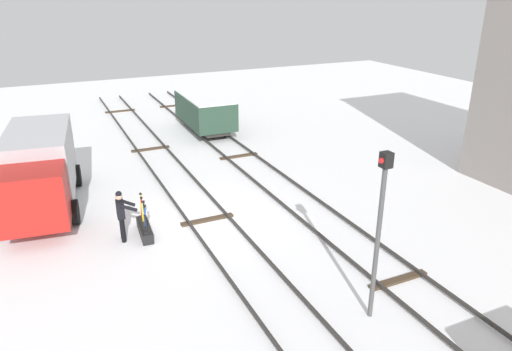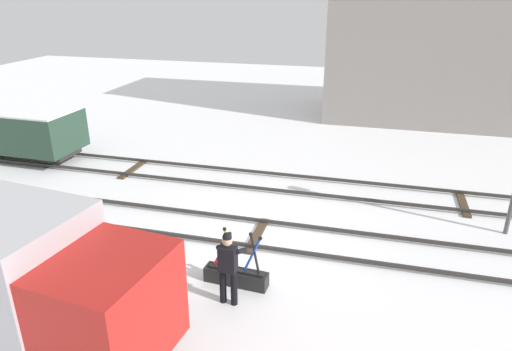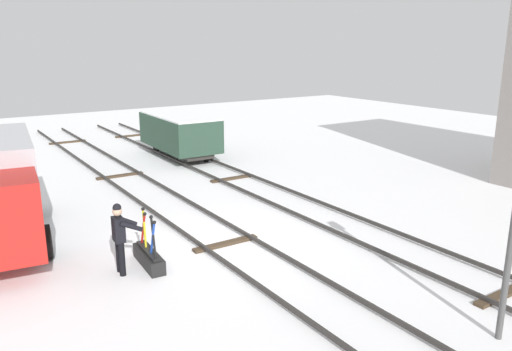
{
  "view_description": "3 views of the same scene",
  "coord_description": "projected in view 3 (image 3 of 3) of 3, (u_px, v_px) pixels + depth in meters",
  "views": [
    {
      "loc": [
        14.63,
        -4.83,
        7.85
      ],
      "look_at": [
        0.11,
        1.87,
        1.48
      ],
      "focal_mm": 33.45,
      "sensor_mm": 36.0,
      "label": 1
    },
    {
      "loc": [
        2.92,
        -10.97,
        6.49
      ],
      "look_at": [
        -0.36,
        1.25,
        1.32
      ],
      "focal_mm": 32.51,
      "sensor_mm": 36.0,
      "label": 2
    },
    {
      "loc": [
        11.32,
        -6.43,
        5.38
      ],
      "look_at": [
        -0.83,
        1.54,
        1.57
      ],
      "focal_mm": 35.55,
      "sensor_mm": 36.0,
      "label": 3
    }
  ],
  "objects": [
    {
      "name": "ground_plane",
      "position": [
        226.0,
        245.0,
        13.93
      ],
      "size": [
        60.0,
        60.0,
        0.0
      ],
      "primitive_type": "plane",
      "color": "white"
    },
    {
      "name": "track_main_line",
      "position": [
        226.0,
        241.0,
        13.9
      ],
      "size": [
        44.0,
        1.94,
        0.18
      ],
      "color": "#2D2B28",
      "rests_on": "ground_plane"
    },
    {
      "name": "track_siding_near",
      "position": [
        328.0,
        217.0,
        15.86
      ],
      "size": [
        44.0,
        1.94,
        0.18
      ],
      "color": "#2D2B28",
      "rests_on": "ground_plane"
    },
    {
      "name": "switch_lever_frame",
      "position": [
        149.0,
        256.0,
        12.58
      ],
      "size": [
        1.54,
        0.46,
        1.45
      ],
      "rotation": [
        0.0,
        0.0,
        -0.07
      ],
      "color": "black",
      "rests_on": "ground_plane"
    },
    {
      "name": "rail_worker",
      "position": [
        120.0,
        234.0,
        11.98
      ],
      "size": [
        0.57,
        0.66,
        1.76
      ],
      "rotation": [
        0.0,
        0.0,
        -0.07
      ],
      "color": "black",
      "rests_on": "ground_plane"
    },
    {
      "name": "freight_car_far_end",
      "position": [
        179.0,
        133.0,
        24.34
      ],
      "size": [
        4.95,
        2.31,
        2.05
      ],
      "rotation": [
        0.0,
        0.0,
        -0.02
      ],
      "color": "#2D2B28",
      "rests_on": "ground_plane"
    }
  ]
}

